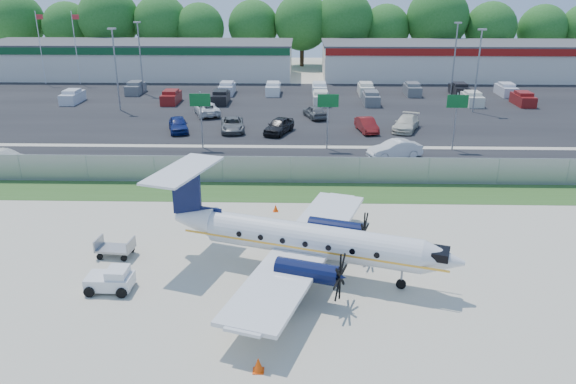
{
  "coord_description": "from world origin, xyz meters",
  "views": [
    {
      "loc": [
        0.78,
        -24.77,
        13.95
      ],
      "look_at": [
        0.0,
        6.0,
        2.3
      ],
      "focal_mm": 35.0,
      "sensor_mm": 36.0,
      "label": 1
    }
  ],
  "objects_px": {
    "pushback_tug": "(112,280)",
    "baggage_cart_far": "(272,297)",
    "aircraft": "(306,239)",
    "baggage_cart_near": "(115,248)"
  },
  "relations": [
    {
      "from": "pushback_tug",
      "to": "baggage_cart_far",
      "type": "bearing_deg",
      "value": -8.64
    },
    {
      "from": "pushback_tug",
      "to": "baggage_cart_near",
      "type": "height_order",
      "value": "pushback_tug"
    },
    {
      "from": "aircraft",
      "to": "baggage_cart_near",
      "type": "relative_size",
      "value": 7.72
    },
    {
      "from": "aircraft",
      "to": "pushback_tug",
      "type": "relative_size",
      "value": 7.22
    },
    {
      "from": "pushback_tug",
      "to": "baggage_cart_near",
      "type": "bearing_deg",
      "value": 105.06
    },
    {
      "from": "aircraft",
      "to": "baggage_cart_far",
      "type": "distance_m",
      "value": 3.77
    },
    {
      "from": "pushback_tug",
      "to": "baggage_cart_far",
      "type": "distance_m",
      "value": 7.84
    },
    {
      "from": "aircraft",
      "to": "baggage_cart_near",
      "type": "height_order",
      "value": "aircraft"
    },
    {
      "from": "aircraft",
      "to": "baggage_cart_far",
      "type": "height_order",
      "value": "aircraft"
    },
    {
      "from": "pushback_tug",
      "to": "baggage_cart_far",
      "type": "height_order",
      "value": "pushback_tug"
    }
  ]
}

